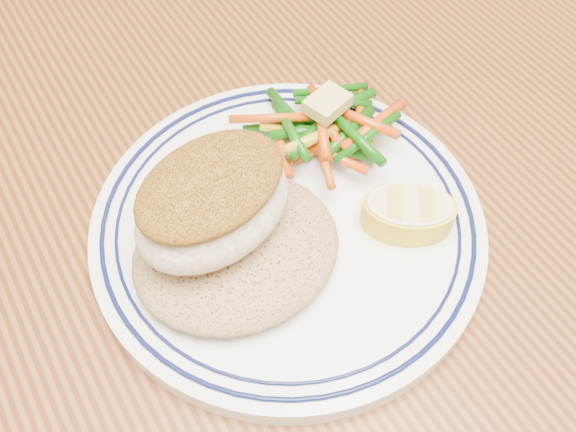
# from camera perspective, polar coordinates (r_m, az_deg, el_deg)

# --- Properties ---
(dining_table) EXTENTS (1.50, 0.90, 0.75)m
(dining_table) POSITION_cam_1_polar(r_m,az_deg,el_deg) (0.50, -3.77, -8.93)
(dining_table) COLOR #502810
(dining_table) RESTS_ON ground
(plate) EXTENTS (0.25, 0.25, 0.02)m
(plate) POSITION_cam_1_polar(r_m,az_deg,el_deg) (0.42, -0.00, -0.84)
(plate) COLOR white
(plate) RESTS_ON dining_table
(rice_pilaf) EXTENTS (0.13, 0.11, 0.02)m
(rice_pilaf) POSITION_cam_1_polar(r_m,az_deg,el_deg) (0.39, -4.64, -2.70)
(rice_pilaf) COLOR #916E48
(rice_pilaf) RESTS_ON plate
(fish_fillet) EXTENTS (0.11, 0.09, 0.05)m
(fish_fillet) POSITION_cam_1_polar(r_m,az_deg,el_deg) (0.37, -6.73, 1.26)
(fish_fillet) COLOR beige
(fish_fillet) RESTS_ON rice_pilaf
(vegetable_pile) EXTENTS (0.11, 0.11, 0.03)m
(vegetable_pile) POSITION_cam_1_polar(r_m,az_deg,el_deg) (0.45, 3.33, 7.79)
(vegetable_pile) COLOR #BC3E09
(vegetable_pile) RESTS_ON plate
(butter_pat) EXTENTS (0.03, 0.03, 0.01)m
(butter_pat) POSITION_cam_1_polar(r_m,az_deg,el_deg) (0.44, 3.54, 9.95)
(butter_pat) COLOR #D6BC68
(butter_pat) RESTS_ON vegetable_pile
(lemon_wedge) EXTENTS (0.08, 0.08, 0.02)m
(lemon_wedge) POSITION_cam_1_polar(r_m,az_deg,el_deg) (0.41, 10.64, 0.32)
(lemon_wedge) COLOR yellow
(lemon_wedge) RESTS_ON plate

